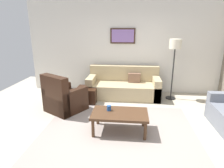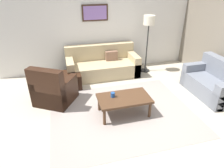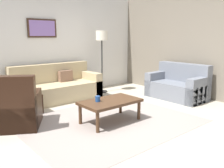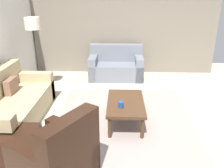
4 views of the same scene
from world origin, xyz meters
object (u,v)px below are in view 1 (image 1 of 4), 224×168
Objects in this scene: ottoman at (87,94)px; lamp_standing at (175,50)px; armchair_leather at (63,99)px; cup at (109,108)px; couch_main at (124,86)px; coffee_table at (120,115)px; framed_artwork at (123,36)px.

ottoman is 2.72m from lamp_standing.
armchair_leather reaches higher than ottoman.
lamp_standing reaches higher than ottoman.
ottoman is 1.68m from cup.
lamp_standing is at bearing -4.79° from couch_main.
coffee_table is (0.01, -2.12, 0.06)m from couch_main.
framed_artwork is at bearing 51.44° from armchair_leather.
couch_main is 1.91× the size of coffee_table.
couch_main reaches higher than ottoman.
armchair_leather is at bearing -121.58° from ottoman.
couch_main is 3.75× the size of ottoman.
couch_main reaches higher than coffee_table.
ottoman is at bearing -169.03° from lamp_standing.
couch_main is 2.12m from coffee_table.
framed_artwork reaches higher than ottoman.
lamp_standing is 1.59m from framed_artwork.
couch_main is 1.93m from armchair_leather.
cup is at bearing -95.92° from couch_main.
ottoman is 0.33× the size of lamp_standing.
couch_main is 1.52m from framed_artwork.
couch_main is 2.05m from cup.
cup is (-0.21, -2.03, 0.17)m from couch_main.
cup is 0.06× the size of lamp_standing.
cup is at bearing -61.43° from ottoman.
lamp_standing is (2.39, 0.46, 1.21)m from ottoman.
framed_artwork is at bearing 99.54° from couch_main.
coffee_table is 10.72× the size of cup.
armchair_leather is at bearing -157.51° from lamp_standing.
framed_artwork reaches higher than cup.
cup is (-0.22, 0.08, 0.10)m from coffee_table.
couch_main is at bearing 90.35° from coffee_table.
ottoman is 1.85m from coffee_table.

